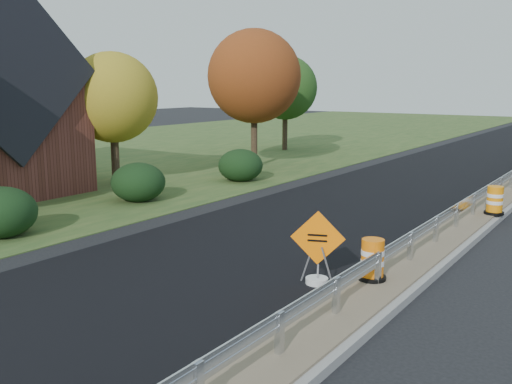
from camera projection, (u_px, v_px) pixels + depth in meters
The scene contains 14 objects.
ground at pixel (435, 250), 15.67m from camera, with size 140.00×140.00×0.00m, color black.
grass_verge_near at pixel (116, 153), 37.14m from camera, with size 30.00×120.00×0.03m, color #2F4C20.
milled_overlay at pixel (407, 183), 26.21m from camera, with size 7.20×120.00×0.01m, color black.
median at pixel (499, 198), 22.12m from camera, with size 1.60×55.00×0.23m.
guardrail at pixel (506, 179), 22.81m from camera, with size 0.10×46.15×0.72m.
hedge_south at pixel (1, 212), 16.81m from camera, with size 2.09×2.09×1.52m, color black.
hedge_mid at pixel (138, 182), 21.94m from camera, with size 2.09×2.09×1.52m, color black.
hedge_north at pixel (240, 165), 26.51m from camera, with size 2.09×2.09×1.52m, color black.
tree_near_yellow at pixel (112, 98), 24.93m from camera, with size 3.96×3.96×5.88m.
tree_near_red at pixel (254, 76), 30.10m from camera, with size 4.95×4.95×7.35m.
tree_near_back at pixel (285, 88), 38.36m from camera, with size 4.29×4.29×6.37m.
caution_sign at pixel (317, 266), 12.89m from camera, with size 1.16×0.52×1.71m.
barrel_median_near at pixel (372, 260), 12.52m from camera, with size 0.62×0.62×0.92m.
barrel_median_mid at pixel (495, 201), 18.84m from camera, with size 0.64×0.64×0.93m.
Camera 1 is at (4.52, -15.22, 4.49)m, focal length 40.00 mm.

